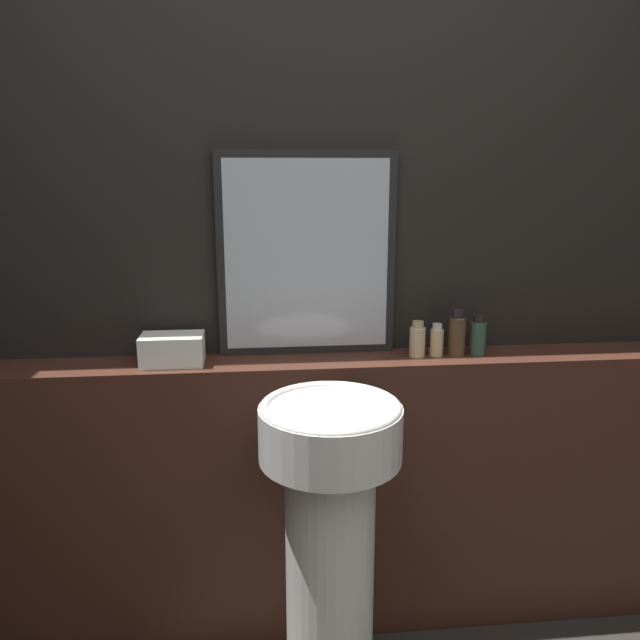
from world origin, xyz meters
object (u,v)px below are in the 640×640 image
Objects in this scene: pedestal_sink at (330,537)px; mirror at (307,255)px; towel_stack at (172,349)px; lotion_bottle at (457,334)px; shampoo_bottle at (417,340)px; conditioner_bottle at (437,341)px; body_wash_bottle at (478,336)px.

mirror reaches higher than pedestal_sink.
pedestal_sink is 1.47× the size of mirror.
towel_stack reaches higher than pedestal_sink.
lotion_bottle is at bearing 39.02° from pedestal_sink.
pedestal_sink is 8.12× the size of shampoo_bottle.
mirror is 0.50m from conditioner_bottle.
lotion_bottle reaches higher than towel_stack.
pedestal_sink is 0.67m from shampoo_bottle.
towel_stack is 0.84m from conditioner_bottle.
shampoo_bottle is 0.88× the size of body_wash_bottle.
body_wash_bottle is at bearing -0.00° from shampoo_bottle.
pedestal_sink is at bearing -136.53° from conditioner_bottle.
conditioner_bottle is 0.07m from lotion_bottle.
lotion_bottle is (0.46, 0.37, 0.47)m from pedestal_sink.
conditioner_bottle is 0.70× the size of lotion_bottle.
mirror is at bearing 171.66° from body_wash_bottle.
conditioner_bottle reaches higher than towel_stack.
towel_stack is 1.79× the size of conditioner_bottle.
shampoo_bottle is 0.76× the size of lotion_bottle.
towel_stack is at bearing 180.00° from body_wash_bottle.
conditioner_bottle is (0.42, -0.08, -0.28)m from mirror.
lotion_bottle reaches higher than body_wash_bottle.
pedestal_sink is 7.16× the size of body_wash_bottle.
towel_stack is at bearing -180.00° from shampoo_bottle.
conditioner_bottle is (0.84, 0.00, 0.00)m from towel_stack.
lotion_bottle reaches higher than pedestal_sink.
conditioner_bottle is at bearing 43.47° from pedestal_sink.
mirror is at bearing 10.73° from towel_stack.
towel_stack is at bearing 180.00° from conditioner_bottle.
mirror is at bearing 170.46° from lotion_bottle.
body_wash_bottle is at bearing 0.00° from lotion_bottle.
lotion_bottle is (0.48, -0.08, -0.25)m from mirror.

